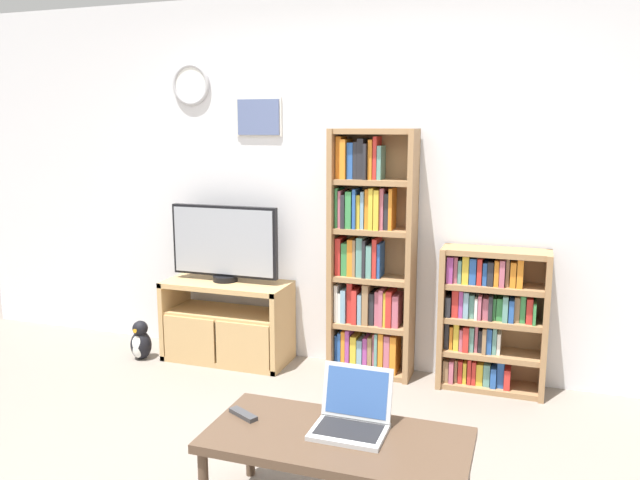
{
  "coord_description": "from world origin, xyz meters",
  "views": [
    {
      "loc": [
        1.11,
        -2.25,
        1.7
      ],
      "look_at": [
        -0.02,
        1.05,
        1.06
      ],
      "focal_mm": 35.0,
      "sensor_mm": 36.0,
      "label": 1
    }
  ],
  "objects": [
    {
      "name": "coffee_table",
      "position": [
        0.39,
        0.09,
        0.37
      ],
      "size": [
        1.12,
        0.54,
        0.41
      ],
      "color": "#4C3828",
      "rests_on": "ground_plane"
    },
    {
      "name": "penguin_figurine",
      "position": [
        -1.57,
        1.48,
        0.13
      ],
      "size": [
        0.16,
        0.14,
        0.29
      ],
      "color": "black",
      "rests_on": "ground_plane"
    },
    {
      "name": "remote_near_laptop",
      "position": [
        -0.07,
        0.13,
        0.42
      ],
      "size": [
        0.16,
        0.11,
        0.02
      ],
      "rotation": [
        0.0,
        0.0,
        4.23
      ],
      "color": "#38383A",
      "rests_on": "coffee_table"
    },
    {
      "name": "bookshelf_tall",
      "position": [
        0.09,
        1.79,
        0.8
      ],
      "size": [
        0.57,
        0.25,
        1.69
      ],
      "color": "#9E754C",
      "rests_on": "ground_plane"
    },
    {
      "name": "tv_stand",
      "position": [
        -0.95,
        1.67,
        0.3
      ],
      "size": [
        0.92,
        0.4,
        0.59
      ],
      "color": "tan",
      "rests_on": "ground_plane"
    },
    {
      "name": "wall_back",
      "position": [
        -0.01,
        1.94,
        1.3
      ],
      "size": [
        6.64,
        0.09,
        2.6
      ],
      "color": "silver",
      "rests_on": "ground_plane"
    },
    {
      "name": "bookshelf_short",
      "position": [
        0.89,
        1.78,
        0.47
      ],
      "size": [
        0.67,
        0.26,
        0.93
      ],
      "color": "#9E754C",
      "rests_on": "ground_plane"
    },
    {
      "name": "television",
      "position": [
        -0.97,
        1.71,
        0.87
      ],
      "size": [
        0.82,
        0.18,
        0.55
      ],
      "color": "black",
      "rests_on": "tv_stand"
    },
    {
      "name": "laptop",
      "position": [
        0.43,
        0.18,
        0.47
      ],
      "size": [
        0.31,
        0.28,
        0.26
      ],
      "rotation": [
        0.0,
        0.0,
        -0.01
      ],
      "color": "#B7BABC",
      "rests_on": "coffee_table"
    }
  ]
}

